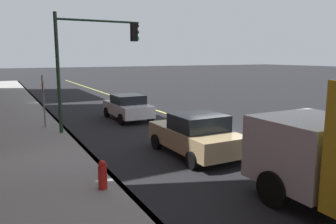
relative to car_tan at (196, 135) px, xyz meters
The scene contains 9 objects.
ground 4.02m from the car_tan, 53.21° to the right, with size 200.00×200.00×0.00m, color black.
sidewalk_slab 5.77m from the car_tan, 65.64° to the left, with size 80.00×3.43×0.15m, color gray.
curb_edge 4.35m from the car_tan, 56.61° to the left, with size 80.00×0.16×0.15m, color slate.
lane_stripe_center 4.02m from the car_tan, 53.21° to the right, with size 80.00×0.16×0.01m, color #D8CC4C.
car_tan is the anchor object (origin of this frame).
car_white 7.78m from the car_tan, ahead, with size 3.96×1.93×1.45m.
traffic_light_mast 6.67m from the car_tan, 23.38° to the left, with size 0.28×4.06×5.58m.
street_sign_post 8.31m from the car_tan, 32.20° to the left, with size 0.60×0.08×2.74m.
fire_hydrant 4.51m from the car_tan, 114.16° to the left, with size 0.24×0.24×0.94m.
Camera 1 is at (-12.36, 9.59, 3.65)m, focal length 35.02 mm.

